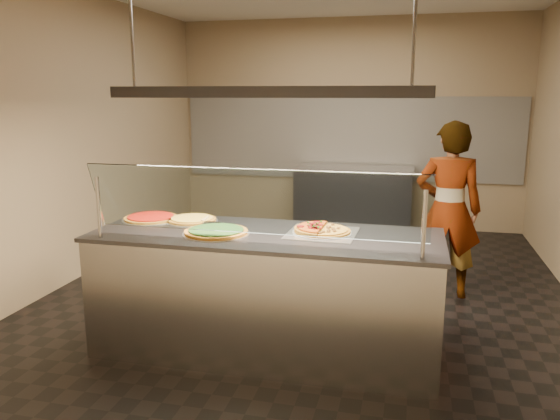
% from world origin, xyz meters
% --- Properties ---
extents(ground, '(5.00, 6.00, 0.02)m').
position_xyz_m(ground, '(0.00, 0.00, -0.01)').
color(ground, black).
rests_on(ground, ground).
extents(wall_back, '(5.00, 0.02, 3.00)m').
position_xyz_m(wall_back, '(0.00, 3.01, 1.50)').
color(wall_back, '#94815F').
rests_on(wall_back, ground).
extents(wall_front, '(5.00, 0.02, 3.00)m').
position_xyz_m(wall_front, '(0.00, -3.01, 1.50)').
color(wall_front, '#94815F').
rests_on(wall_front, ground).
extents(wall_left, '(0.02, 6.00, 3.00)m').
position_xyz_m(wall_left, '(-2.51, 0.00, 1.50)').
color(wall_left, '#94815F').
rests_on(wall_left, ground).
extents(tile_band, '(4.90, 0.02, 1.20)m').
position_xyz_m(tile_band, '(0.00, 2.98, 1.30)').
color(tile_band, silver).
rests_on(tile_band, wall_back).
extents(serving_counter, '(2.57, 0.94, 0.93)m').
position_xyz_m(serving_counter, '(-0.10, -1.29, 0.47)').
color(serving_counter, '#B7B7BC').
rests_on(serving_counter, ground).
extents(sneeze_guard, '(2.33, 0.18, 0.54)m').
position_xyz_m(sneeze_guard, '(-0.10, -1.63, 1.23)').
color(sneeze_guard, '#B7B7BC').
rests_on(sneeze_guard, serving_counter).
extents(perforated_tray, '(0.51, 0.51, 0.01)m').
position_xyz_m(perforated_tray, '(0.31, -1.20, 0.94)').
color(perforated_tray, silver).
rests_on(perforated_tray, serving_counter).
extents(half_pizza_pepperoni, '(0.22, 0.42, 0.05)m').
position_xyz_m(half_pizza_pepperoni, '(0.21, -1.20, 0.96)').
color(half_pizza_pepperoni, brown).
rests_on(half_pizza_pepperoni, perforated_tray).
extents(half_pizza_sausage, '(0.22, 0.42, 0.04)m').
position_xyz_m(half_pizza_sausage, '(0.41, -1.20, 0.96)').
color(half_pizza_sausage, brown).
rests_on(half_pizza_sausage, perforated_tray).
extents(pizza_spinach, '(0.50, 0.50, 0.03)m').
position_xyz_m(pizza_spinach, '(-0.45, -1.39, 0.95)').
color(pizza_spinach, silver).
rests_on(pizza_spinach, serving_counter).
extents(pizza_cheese, '(0.42, 0.42, 0.03)m').
position_xyz_m(pizza_cheese, '(-0.78, -1.05, 0.94)').
color(pizza_cheese, silver).
rests_on(pizza_cheese, serving_counter).
extents(pizza_tomato, '(0.46, 0.46, 0.03)m').
position_xyz_m(pizza_tomato, '(-1.13, -1.07, 0.94)').
color(pizza_tomato, silver).
rests_on(pizza_tomato, serving_counter).
extents(pizza_spatula, '(0.17, 0.23, 0.02)m').
position_xyz_m(pizza_spatula, '(-0.62, -1.12, 0.96)').
color(pizza_spatula, '#B7B7BC').
rests_on(pizza_spatula, pizza_spinach).
extents(prep_table, '(1.64, 0.74, 0.93)m').
position_xyz_m(prep_table, '(0.16, 2.55, 0.47)').
color(prep_table, '#424248').
rests_on(prep_table, ground).
extents(worker, '(0.62, 0.41, 1.70)m').
position_xyz_m(worker, '(1.29, 0.27, 0.85)').
color(worker, '#27232B').
rests_on(worker, ground).
extents(heat_lamp_housing, '(2.30, 0.18, 0.08)m').
position_xyz_m(heat_lamp_housing, '(-0.10, -1.29, 1.95)').
color(heat_lamp_housing, '#424248').
rests_on(heat_lamp_housing, ceiling).
extents(lamp_rod_left, '(0.02, 0.02, 1.01)m').
position_xyz_m(lamp_rod_left, '(-1.10, -1.29, 2.50)').
color(lamp_rod_left, '#B7B7BC').
rests_on(lamp_rod_left, ceiling).
extents(lamp_rod_right, '(0.02, 0.02, 1.01)m').
position_xyz_m(lamp_rod_right, '(0.90, -1.29, 2.50)').
color(lamp_rod_right, '#B7B7BC').
rests_on(lamp_rod_right, ceiling).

